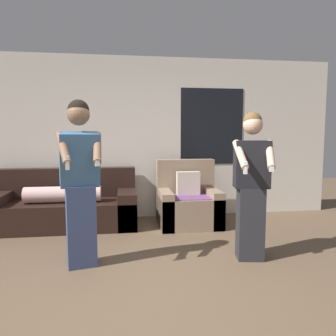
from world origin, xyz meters
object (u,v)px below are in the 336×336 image
person_left (80,182)px  person_right (251,185)px  armchair (188,203)px  couch (65,207)px

person_left → person_right: 1.88m
armchair → person_left: 2.14m
person_left → person_right: bearing=-1.7°
person_right → person_left: bearing=178.3°
person_left → person_right: person_left is taller
couch → person_right: size_ratio=1.30×
couch → armchair: (1.89, -0.15, 0.03)m
armchair → couch: bearing=175.3°
armchair → person_left: (-1.46, -1.44, 0.58)m
person_left → couch: bearing=105.0°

